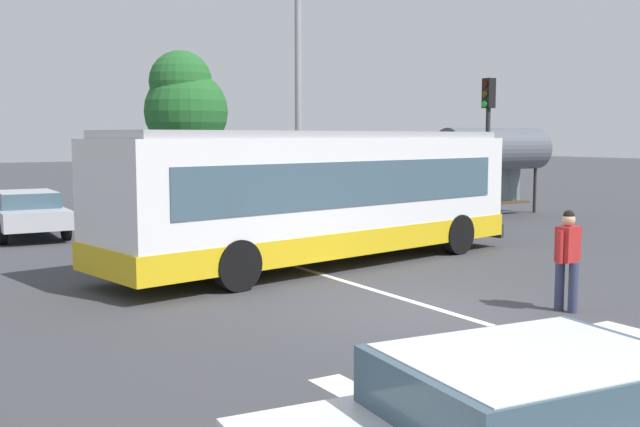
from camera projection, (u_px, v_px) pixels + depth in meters
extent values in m
plane|color=#3D3D42|center=(423.00, 312.00, 12.50)|extent=(160.00, 160.00, 0.00)
cylinder|color=black|center=(389.00, 226.00, 20.39)|extent=(1.04, 0.48, 1.00)
cylinder|color=black|center=(457.00, 234.00, 18.66)|extent=(1.04, 0.48, 1.00)
cylinder|color=black|center=(173.00, 251.00, 15.90)|extent=(1.04, 0.48, 1.00)
cylinder|color=black|center=(237.00, 265.00, 14.16)|extent=(1.04, 0.48, 1.00)
cube|color=white|center=(320.00, 194.00, 17.02)|extent=(10.85, 4.42, 2.55)
cube|color=gold|center=(320.00, 238.00, 17.13)|extent=(10.96, 4.47, 0.55)
cube|color=#3D5666|center=(320.00, 181.00, 16.99)|extent=(9.61, 4.24, 0.96)
cube|color=#3D5666|center=(462.00, 177.00, 20.51)|extent=(0.45, 2.21, 1.63)
cube|color=black|center=(463.00, 145.00, 20.42)|extent=(0.41, 1.92, 0.28)
cube|color=#99999E|center=(320.00, 135.00, 16.88)|extent=(10.40, 4.15, 0.16)
cube|color=#28282B|center=(464.00, 227.00, 20.72)|extent=(0.58, 2.53, 0.36)
cylinder|color=#333856|center=(560.00, 285.00, 12.64)|extent=(0.16, 0.16, 0.85)
cylinder|color=#333856|center=(573.00, 288.00, 12.45)|extent=(0.16, 0.16, 0.85)
cube|color=#B22323|center=(568.00, 244.00, 12.47)|extent=(0.44, 0.33, 0.60)
cylinder|color=#B22323|center=(560.00, 247.00, 12.31)|extent=(0.10, 0.10, 0.55)
cylinder|color=#B22323|center=(575.00, 244.00, 12.63)|extent=(0.10, 0.10, 0.55)
sphere|color=tan|center=(569.00, 220.00, 12.42)|extent=(0.22, 0.22, 0.22)
sphere|color=black|center=(569.00, 216.00, 12.42)|extent=(0.19, 0.19, 0.19)
cylinder|color=black|center=(591.00, 416.00, 7.01)|extent=(0.66, 0.26, 0.64)
cube|color=#3D5666|center=(533.00, 383.00, 5.53)|extent=(2.30, 1.80, 0.44)
cube|color=white|center=(534.00, 359.00, 5.51)|extent=(2.12, 1.71, 0.09)
cylinder|color=black|center=(48.00, 220.00, 23.52)|extent=(0.22, 0.64, 0.64)
cylinder|color=black|center=(3.00, 233.00, 20.28)|extent=(0.22, 0.64, 0.64)
cylinder|color=black|center=(66.00, 229.00, 21.12)|extent=(0.22, 0.64, 0.64)
cube|color=#B7BABF|center=(26.00, 215.00, 21.87)|extent=(1.93, 4.54, 0.52)
cube|color=#3D5666|center=(26.00, 199.00, 21.74)|extent=(1.65, 2.20, 0.44)
cube|color=#B7BABF|center=(26.00, 193.00, 21.72)|extent=(1.58, 2.02, 0.09)
cylinder|color=black|center=(85.00, 215.00, 24.78)|extent=(0.26, 0.66, 0.64)
cylinder|color=black|center=(136.00, 213.00, 25.52)|extent=(0.26, 0.66, 0.64)
cylinder|color=black|center=(100.00, 224.00, 22.29)|extent=(0.26, 0.66, 0.64)
cylinder|color=black|center=(156.00, 221.00, 23.03)|extent=(0.26, 0.66, 0.64)
cube|color=#196B70|center=(119.00, 208.00, 23.87)|extent=(2.22, 4.65, 0.52)
cube|color=#3D5666|center=(119.00, 194.00, 23.74)|extent=(1.79, 2.30, 0.44)
cube|color=#196B70|center=(119.00, 188.00, 23.72)|extent=(1.70, 2.11, 0.09)
cylinder|color=black|center=(158.00, 211.00, 26.09)|extent=(0.26, 0.66, 0.64)
cylinder|color=black|center=(204.00, 209.00, 26.82)|extent=(0.26, 0.66, 0.64)
cylinder|color=black|center=(180.00, 219.00, 23.60)|extent=(0.26, 0.66, 0.64)
cylinder|color=black|center=(230.00, 217.00, 24.33)|extent=(0.26, 0.66, 0.64)
cube|color=#C6B793|center=(193.00, 205.00, 25.18)|extent=(2.22, 4.65, 0.52)
cube|color=#3D5666|center=(193.00, 191.00, 25.05)|extent=(1.79, 2.30, 0.44)
cube|color=#C6B793|center=(193.00, 185.00, 25.03)|extent=(1.70, 2.11, 0.09)
cylinder|color=black|center=(233.00, 209.00, 26.82)|extent=(0.21, 0.64, 0.64)
cylinder|color=black|center=(274.00, 207.00, 27.67)|extent=(0.21, 0.64, 0.64)
cylinder|color=black|center=(268.00, 217.00, 24.43)|extent=(0.21, 0.64, 0.64)
cylinder|color=black|center=(312.00, 214.00, 25.28)|extent=(0.21, 0.64, 0.64)
cube|color=#38383D|center=(271.00, 202.00, 26.02)|extent=(1.88, 4.52, 0.52)
cube|color=#3D5666|center=(272.00, 189.00, 25.89)|extent=(1.63, 2.18, 0.44)
cube|color=#38383D|center=(272.00, 184.00, 25.87)|extent=(1.55, 2.00, 0.09)
cylinder|color=#28282B|center=(487.00, 170.00, 22.88)|extent=(0.14, 0.14, 3.80)
cube|color=black|center=(489.00, 93.00, 22.64)|extent=(0.28, 0.32, 0.90)
cylinder|color=#410907|center=(485.00, 84.00, 22.52)|extent=(0.04, 0.20, 0.20)
cylinder|color=#463707|center=(485.00, 94.00, 22.55)|extent=(0.04, 0.20, 0.20)
cylinder|color=green|center=(484.00, 104.00, 22.58)|extent=(0.04, 0.20, 0.20)
cylinder|color=#28282B|center=(447.00, 187.00, 26.45)|extent=(0.12, 0.12, 2.30)
cylinder|color=#28282B|center=(535.00, 183.00, 28.76)|extent=(0.12, 0.12, 2.30)
cube|color=slate|center=(480.00, 181.00, 28.19)|extent=(4.27, 0.04, 1.93)
cylinder|color=#515660|center=(494.00, 149.00, 27.47)|extent=(4.54, 1.54, 1.54)
cube|color=#4C3823|center=(492.00, 204.00, 27.68)|extent=(3.56, 0.36, 0.08)
cylinder|color=#939399|center=(298.00, 99.00, 22.56)|extent=(0.20, 0.20, 8.15)
cylinder|color=brown|center=(187.00, 176.00, 29.75)|extent=(0.36, 0.36, 2.76)
sphere|color=#236028|center=(186.00, 112.00, 29.49)|extent=(3.30, 3.30, 3.30)
sphere|color=#236028|center=(181.00, 82.00, 29.30)|extent=(2.48, 2.48, 2.48)
cube|color=silver|center=(391.00, 412.00, 7.97)|extent=(0.45, 2.76, 0.01)
cube|color=silver|center=(463.00, 395.00, 8.50)|extent=(0.45, 2.76, 0.01)
cube|color=silver|center=(527.00, 380.00, 9.03)|extent=(0.45, 2.76, 0.01)
cube|color=silver|center=(583.00, 366.00, 9.56)|extent=(0.45, 2.76, 0.01)
cube|color=silver|center=(634.00, 354.00, 10.09)|extent=(0.45, 2.76, 0.01)
cube|color=silver|center=(371.00, 289.00, 14.38)|extent=(0.16, 24.00, 0.01)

